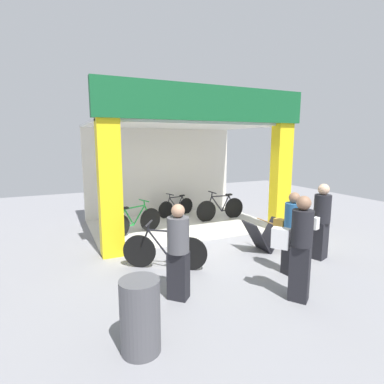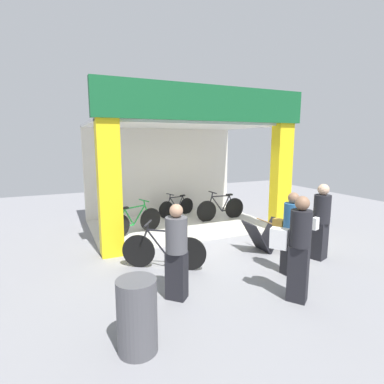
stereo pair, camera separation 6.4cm
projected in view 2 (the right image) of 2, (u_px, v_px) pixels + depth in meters
name	position (u px, v px, depth m)	size (l,w,h in m)	color
ground_plane	(206.00, 241.00, 7.85)	(18.39, 18.39, 0.00)	gray
shop_facade	(181.00, 159.00, 8.99)	(5.40, 3.68, 3.82)	beige
bicycle_inside_0	(135.00, 221.00, 8.33)	(1.62, 0.61, 0.93)	black
bicycle_inside_1	(177.00, 207.00, 10.40)	(1.41, 0.50, 0.80)	black
bicycle_inside_2	(221.00, 208.00, 9.89)	(1.73, 0.47, 0.95)	black
bicycle_parked_0	(164.00, 251.00, 6.10)	(1.47, 0.96, 0.94)	black
sandwich_board_sign	(264.00, 236.00, 7.12)	(0.91, 0.57, 0.73)	black
pedestrian_0	(321.00, 221.00, 6.54)	(0.57, 0.44, 1.65)	black
pedestrian_1	(298.00, 247.00, 4.81)	(0.56, 0.66, 1.71)	black
pedestrian_2	(177.00, 251.00, 4.88)	(0.50, 0.50, 1.57)	black
pedestrian_3	(291.00, 233.00, 5.78)	(0.36, 0.62, 1.60)	black
trash_bin	(137.00, 316.00, 3.68)	(0.49, 0.49, 0.92)	#4C4C51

